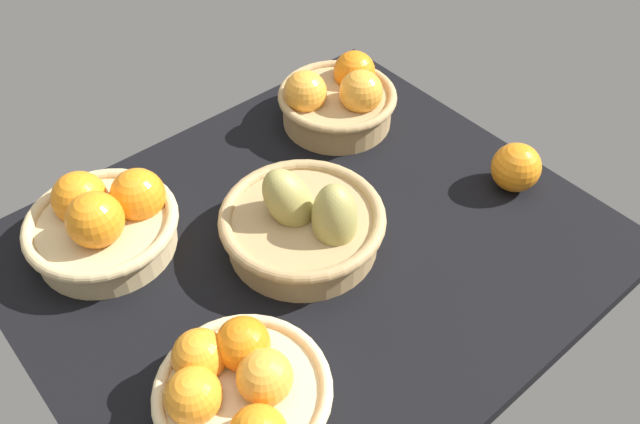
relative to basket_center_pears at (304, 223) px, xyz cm
name	(u,v)px	position (x,y,z in cm)	size (l,w,h in cm)	color
market_tray	(310,251)	(0.46, -0.74, -5.97)	(84.00, 72.00, 3.00)	black
basket_center_pears	(304,223)	(0.00, 0.00, 0.00)	(24.76, 24.76, 14.50)	tan
basket_near_left	(239,391)	(-23.21, -15.96, -0.22)	(21.64, 21.64, 10.10)	#D3BC8C
basket_far_left	(104,222)	(-22.44, 19.33, 0.22)	(22.70, 22.70, 12.32)	tan
basket_far_right	(338,99)	(23.87, 19.45, 0.33)	(21.30, 21.30, 11.77)	tan
loose_orange_back_gap	(516,167)	(34.28, -12.27, -0.45)	(8.05, 8.05, 8.05)	orange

